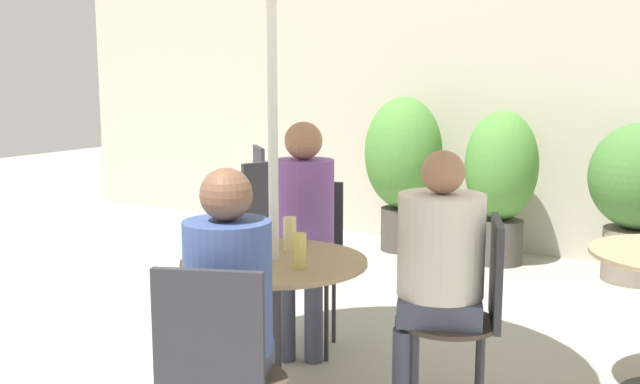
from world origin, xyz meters
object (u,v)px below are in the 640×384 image
Objects in this scene: potted_plant_0 at (403,161)px; potted_plant_1 at (501,177)px; bistro_chair_0 at (218,368)px; seated_person_2 at (303,218)px; cafe_table_near at (275,297)px; bistro_chair_2 at (308,248)px; beer_glass_1 at (290,234)px; bistro_chair_1 at (472,302)px; bistro_chair_4 at (257,212)px; beer_glass_2 at (231,243)px; seated_person_1 at (436,265)px; potted_plant_2 at (639,190)px; bistro_chair_5 at (248,191)px; beer_glass_0 at (300,251)px; seated_person_0 at (230,304)px.

potted_plant_1 is at bearing -0.58° from potted_plant_0.
seated_person_2 reaches higher than bistro_chair_0.
bistro_chair_2 is (-0.32, 0.81, 0.02)m from cafe_table_near.
bistro_chair_2 is 0.73m from beer_glass_1.
bistro_chair_1 is at bearing -74.93° from potted_plant_1.
cafe_table_near is at bearing -90.00° from bistro_chair_1.
bistro_chair_4 is 1.82m from beer_glass_1.
beer_glass_2 is (0.18, -0.93, 0.24)m from bistro_chair_2.
potted_plant_2 is at bearing 150.27° from seated_person_1.
bistro_chair_1 is (0.49, 1.13, 0.00)m from bistro_chair_0.
beer_glass_0 is at bearing -5.97° from bistro_chair_5.
bistro_chair_2 is 1.16m from bistro_chair_4.
bistro_chair_4 is 2.04m from potted_plant_1.
beer_glass_1 is 3.18m from potted_plant_2.
cafe_table_near is 0.87m from bistro_chair_0.
beer_glass_0 is at bearing 59.55° from bistro_chair_4.
seated_person_1 is 0.71m from beer_glass_1.
potted_plant_1 is (-0.22, 3.83, -0.03)m from seated_person_0.
seated_person_1 is at bearing -50.61° from bistro_chair_2.
seated_person_2 is (-0.93, 0.41, 0.04)m from seated_person_1.
beer_glass_1 reaches higher than cafe_table_near.
potted_plant_2 is at bearing 37.63° from bistro_chair_2.
beer_glass_0 is at bearing -72.91° from potted_plant_0.
potted_plant_0 is (0.39, 1.61, 0.22)m from bistro_chair_4.
seated_person_0 is at bearing -70.49° from beer_glass_1.
beer_glass_2 is 3.36m from potted_plant_0.
bistro_chair_0 is 1.00× the size of bistro_chair_5.
bistro_chair_2 is at bearing -90.00° from seated_person_0.
cafe_table_near is 0.67× the size of potted_plant_1.
cafe_table_near is 2.95m from bistro_chair_5.
potted_plant_2 reaches higher than bistro_chair_0.
seated_person_1 is (1.88, -1.30, 0.16)m from bistro_chair_4.
bistro_chair_0 is 0.23m from seated_person_0.
bistro_chair_0 reaches higher than beer_glass_1.
bistro_chair_5 is at bearing -155.43° from potted_plant_1.
cafe_table_near is 3.35m from potted_plant_2.
potted_plant_1 is at bearing 89.17° from cafe_table_near.
seated_person_1 is at bearing -62.97° from potted_plant_0.
bistro_chair_4 reaches higher than cafe_table_near.
seated_person_0 reaches higher than seated_person_1.
potted_plant_2 is (1.22, 3.29, -0.11)m from beer_glass_2.
bistro_chair_5 is (-2.16, 3.11, 0.00)m from bistro_chair_0.
potted_plant_1 is at bearing -179.88° from potted_plant_2.
beer_glass_2 reaches higher than beer_glass_0.
bistro_chair_0 is 4.05m from potted_plant_2.
seated_person_1 is at bearing 4.49° from bistro_chair_5.
bistro_chair_0 is at bearing -55.92° from beer_glass_2.
bistro_chair_1 is 0.89m from beer_glass_1.
bistro_chair_5 is (-1.84, 2.30, 0.02)m from cafe_table_near.
beer_glass_0 is at bearing -105.57° from potted_plant_2.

